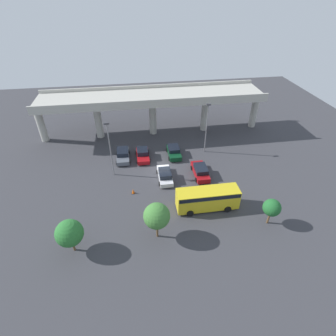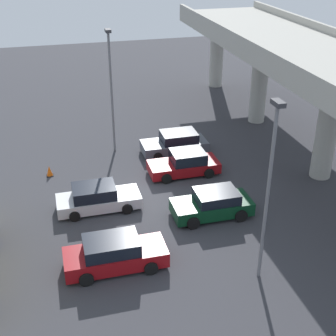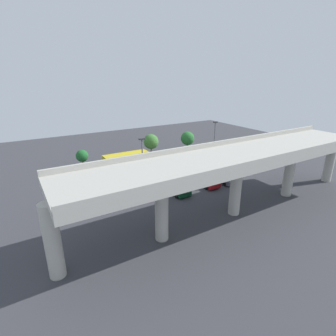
# 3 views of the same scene
# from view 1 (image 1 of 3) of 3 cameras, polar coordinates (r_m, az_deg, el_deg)

# --- Properties ---
(ground_plane) EXTENTS (84.78, 84.78, 0.00)m
(ground_plane) POSITION_cam_1_polar(r_m,az_deg,el_deg) (40.40, -1.43, -0.59)
(ground_plane) COLOR #38383D
(highway_overpass) EXTENTS (40.88, 7.65, 8.06)m
(highway_overpass) POSITION_cam_1_polar(r_m,az_deg,el_deg) (48.11, -3.47, 14.45)
(highway_overpass) COLOR #ADAAA0
(highway_overpass) RESTS_ON ground_plane
(parked_car_0) EXTENTS (2.24, 4.63, 1.54)m
(parked_car_0) POSITION_cam_1_polar(r_m,az_deg,el_deg) (43.37, -9.80, 2.84)
(parked_car_0) COLOR #515660
(parked_car_0) RESTS_ON ground_plane
(parked_car_1) EXTENTS (2.21, 4.56, 1.56)m
(parked_car_1) POSITION_cam_1_polar(r_m,az_deg,el_deg) (43.11, -5.53, 3.00)
(parked_car_1) COLOR maroon
(parked_car_1) RESTS_ON ground_plane
(parked_car_2) EXTENTS (2.12, 4.74, 1.50)m
(parked_car_2) POSITION_cam_1_polar(r_m,az_deg,el_deg) (38.36, -0.69, -1.55)
(parked_car_2) COLOR silver
(parked_car_2) RESTS_ON ground_plane
(parked_car_3) EXTENTS (2.19, 4.44, 1.52)m
(parked_car_3) POSITION_cam_1_polar(r_m,az_deg,el_deg) (43.61, 1.27, 3.62)
(parked_car_3) COLOR #0C381E
(parked_car_3) RESTS_ON ground_plane
(parked_car_4) EXTENTS (2.13, 4.84, 1.61)m
(parked_car_4) POSITION_cam_1_polar(r_m,az_deg,el_deg) (39.34, 7.06, -0.66)
(parked_car_4) COLOR maroon
(parked_car_4) RESTS_ON ground_plane
(shuttle_bus) EXTENTS (7.85, 2.56, 2.85)m
(shuttle_bus) POSITION_cam_1_polar(r_m,az_deg,el_deg) (33.51, 8.61, -6.40)
(shuttle_bus) COLOR gold
(shuttle_bus) RESTS_ON ground_plane
(lamp_post_near_aisle) EXTENTS (0.70, 0.35, 8.57)m
(lamp_post_near_aisle) POSITION_cam_1_polar(r_m,az_deg,el_deg) (42.95, 8.43, 9.20)
(lamp_post_near_aisle) COLOR slate
(lamp_post_near_aisle) RESTS_ON ground_plane
(lamp_post_mid_lot) EXTENTS (0.70, 0.35, 8.61)m
(lamp_post_mid_lot) POSITION_cam_1_polar(r_m,az_deg,el_deg) (37.69, -12.54, 4.67)
(lamp_post_mid_lot) COLOR slate
(lamp_post_mid_lot) RESTS_ON ground_plane
(tree_front_left) EXTENTS (2.92, 2.92, 4.19)m
(tree_front_left) POSITION_cam_1_polar(r_m,az_deg,el_deg) (29.66, -20.67, -13.15)
(tree_front_left) COLOR brown
(tree_front_left) RESTS_ON ground_plane
(tree_front_centre) EXTENTS (2.94, 2.94, 4.77)m
(tree_front_centre) POSITION_cam_1_polar(r_m,az_deg,el_deg) (28.71, -2.47, -10.40)
(tree_front_centre) COLOR brown
(tree_front_centre) RESTS_ON ground_plane
(tree_front_right) EXTENTS (2.09, 2.09, 3.58)m
(tree_front_right) POSITION_cam_1_polar(r_m,az_deg,el_deg) (32.95, 21.67, -8.05)
(tree_front_right) COLOR brown
(tree_front_right) RESTS_ON ground_plane
(traffic_cone) EXTENTS (0.44, 0.44, 0.70)m
(traffic_cone) POSITION_cam_1_polar(r_m,az_deg,el_deg) (36.43, -7.61, -5.06)
(traffic_cone) COLOR black
(traffic_cone) RESTS_ON ground_plane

